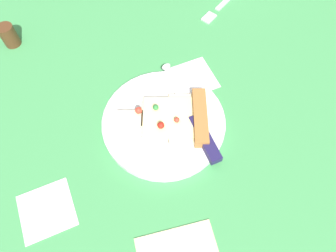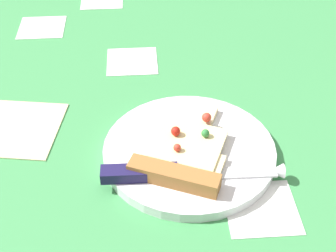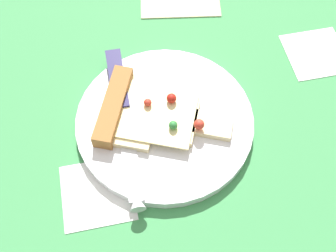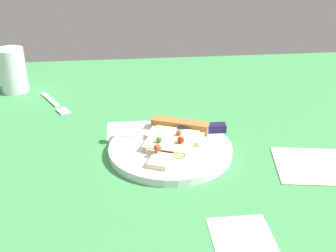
% 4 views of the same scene
% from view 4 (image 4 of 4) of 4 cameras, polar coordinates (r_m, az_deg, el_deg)
% --- Properties ---
extents(ground_plane, '(1.30, 1.30, 0.03)m').
position_cam_4_polar(ground_plane, '(0.83, 4.23, -5.64)').
color(ground_plane, '#3D8C4C').
rests_on(ground_plane, ground).
extents(plate, '(0.24, 0.24, 0.02)m').
position_cam_4_polar(plate, '(0.85, 0.31, -3.11)').
color(plate, silver).
rests_on(plate, ground_plane).
extents(pizza_slice, '(0.15, 0.19, 0.03)m').
position_cam_4_polar(pizza_slice, '(0.86, 0.80, -1.40)').
color(pizza_slice, beige).
rests_on(pizza_slice, plate).
extents(knife, '(0.24, 0.02, 0.02)m').
position_cam_4_polar(knife, '(0.89, 1.54, -0.54)').
color(knife, silver).
rests_on(knife, plate).
extents(drinking_glass, '(0.07, 0.07, 0.11)m').
position_cam_4_polar(drinking_glass, '(1.19, -19.81, 6.92)').
color(drinking_glass, white).
rests_on(drinking_glass, ground_plane).
extents(fork, '(0.09, 0.14, 0.01)m').
position_cam_4_polar(fork, '(1.09, -14.64, 2.89)').
color(fork, silver).
rests_on(fork, ground_plane).
extents(napkin, '(0.15, 0.15, 0.00)m').
position_cam_4_polar(napkin, '(0.85, 18.32, -4.94)').
color(napkin, beige).
rests_on(napkin, ground_plane).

